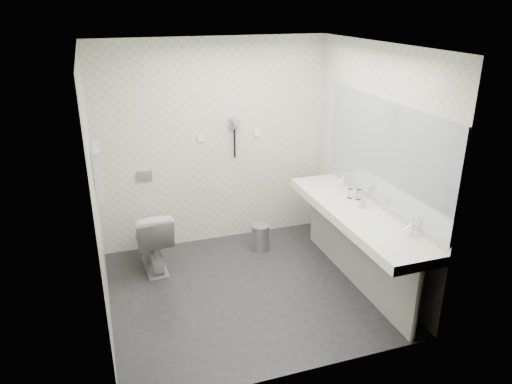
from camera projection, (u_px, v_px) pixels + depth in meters
name	position (u px, v px, depth m)	size (l,w,h in m)	color
floor	(247.00, 290.00, 5.16)	(2.80, 2.80, 0.00)	#232327
ceiling	(245.00, 46.00, 4.24)	(2.80, 2.80, 0.00)	white
wall_back	(214.00, 145.00, 5.84)	(2.80, 2.80, 0.00)	silver
wall_front	(300.00, 238.00, 3.56)	(2.80, 2.80, 0.00)	silver
wall_left	(95.00, 198.00, 4.28)	(2.60, 2.60, 0.00)	silver
wall_right	(373.00, 165.00, 5.12)	(2.60, 2.60, 0.00)	silver
vanity_counter	(356.00, 215.00, 5.02)	(0.55, 2.20, 0.10)	white
vanity_panel	(355.00, 251.00, 5.19)	(0.03, 2.15, 0.75)	gray
vanity_post_near	(417.00, 304.00, 4.28)	(0.06, 0.06, 0.75)	silver
vanity_post_far	(316.00, 213.00, 6.11)	(0.06, 0.06, 0.75)	silver
mirror	(384.00, 153.00, 4.86)	(0.02, 2.20, 1.05)	#B2BCC6
basin_near	(392.00, 240.00, 4.44)	(0.40, 0.31, 0.05)	white
basin_far	(328.00, 190.00, 5.58)	(0.40, 0.31, 0.05)	white
faucet_near	(411.00, 228.00, 4.46)	(0.04, 0.04, 0.15)	silver
faucet_far	(344.00, 181.00, 5.61)	(0.04, 0.04, 0.15)	silver
soap_bottle_a	(362.00, 203.00, 5.05)	(0.05, 0.05, 0.12)	silver
glass_left	(350.00, 194.00, 5.30)	(0.06, 0.06, 0.11)	silver
glass_right	(359.00, 195.00, 5.27)	(0.06, 0.06, 0.12)	silver
toilet	(152.00, 239.00, 5.48)	(0.41, 0.72, 0.73)	white
flush_plate	(144.00, 176.00, 5.69)	(0.18, 0.02, 0.12)	#B2B5BA
pedal_bin	(260.00, 238.00, 5.95)	(0.22, 0.22, 0.31)	#B2B5BA
bin_lid	(260.00, 226.00, 5.89)	(0.22, 0.22, 0.01)	#B2B5BA
towel_rail	(95.00, 148.00, 4.67)	(0.02, 0.02, 0.62)	silver
towel_near	(100.00, 174.00, 4.63)	(0.07, 0.24, 0.48)	silver
towel_far	(99.00, 165.00, 4.88)	(0.07, 0.24, 0.48)	silver
dryer_cradle	(234.00, 123.00, 5.80)	(0.10, 0.04, 0.14)	gray
dryer_barrel	(236.00, 122.00, 5.73)	(0.08, 0.08, 0.14)	gray
dryer_cord	(235.00, 144.00, 5.88)	(0.02, 0.02, 0.35)	black
switch_plate_a	(201.00, 138.00, 5.75)	(0.09, 0.02, 0.09)	white
switch_plate_b	(257.00, 133.00, 5.96)	(0.09, 0.02, 0.09)	white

